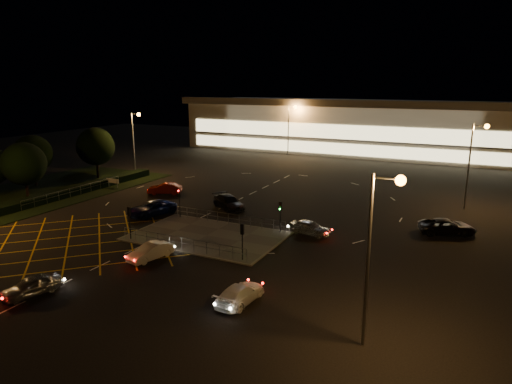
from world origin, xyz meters
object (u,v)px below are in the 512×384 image
at_px(signal_se, 242,234).
at_px(signal_nw, 179,197).
at_px(car_circ_red, 165,189).
at_px(car_near_silver, 31,286).
at_px(car_approach_white, 240,294).
at_px(car_queue_white, 151,252).
at_px(signal_sw, 129,216).
at_px(signal_ne, 280,210).
at_px(car_right_silver, 310,228).
at_px(car_far_dkgrey, 229,202).
at_px(car_left_blue, 152,208).
at_px(car_east_grey, 447,227).

relative_size(signal_se, signal_nw, 1.00).
bearing_deg(signal_nw, car_circ_red, 135.25).
relative_size(car_near_silver, car_approach_white, 0.90).
relative_size(signal_se, car_queue_white, 0.77).
distance_m(signal_sw, signal_ne, 14.41).
distance_m(signal_nw, car_right_silver, 14.85).
height_order(signal_sw, signal_se, same).
distance_m(signal_sw, car_right_silver, 17.34).
relative_size(signal_nw, car_far_dkgrey, 0.58).
relative_size(signal_se, car_circ_red, 0.69).
relative_size(signal_ne, car_left_blue, 0.56).
xyz_separation_m(car_far_dkgrey, car_east_grey, (23.87, 1.47, -0.04)).
bearing_deg(signal_ne, signal_nw, 180.00).
bearing_deg(car_circ_red, car_approach_white, 20.87).
relative_size(signal_sw, signal_se, 1.00).
distance_m(car_near_silver, car_right_silver, 24.82).
bearing_deg(car_far_dkgrey, car_approach_white, -113.79).
distance_m(signal_nw, car_left_blue, 3.87).
bearing_deg(car_east_grey, car_far_dkgrey, 71.79).
bearing_deg(car_circ_red, signal_sw, 2.00).
relative_size(car_right_silver, car_circ_red, 0.92).
relative_size(car_right_silver, car_approach_white, 0.94).
bearing_deg(signal_nw, car_near_silver, -85.52).
height_order(car_near_silver, car_right_silver, car_right_silver).
height_order(signal_nw, car_queue_white, signal_nw).
height_order(signal_sw, car_circ_red, signal_sw).
relative_size(signal_sw, car_left_blue, 0.56).
bearing_deg(car_queue_white, car_east_grey, 52.68).
bearing_deg(car_queue_white, car_far_dkgrey, 109.54).
bearing_deg(car_approach_white, car_east_grey, -114.09).
bearing_deg(car_queue_white, car_near_silver, -96.72).
height_order(signal_nw, car_right_silver, signal_nw).
height_order(signal_nw, signal_ne, same).
height_order(car_queue_white, car_right_silver, car_right_silver).
xyz_separation_m(car_near_silver, car_far_dkgrey, (1.37, 25.71, 0.10)).
height_order(signal_ne, car_right_silver, signal_ne).
distance_m(signal_sw, car_left_blue, 8.45).
relative_size(signal_se, car_approach_white, 0.71).
xyz_separation_m(signal_ne, car_queue_white, (-7.18, -11.02, -1.69)).
xyz_separation_m(signal_se, car_east_grey, (14.81, 15.13, -1.62)).
xyz_separation_m(signal_sw, signal_se, (12.00, 0.00, 0.00)).
height_order(signal_ne, car_near_silver, signal_ne).
distance_m(car_left_blue, car_far_dkgrey, 8.90).
relative_size(signal_sw, car_queue_white, 0.77).
xyz_separation_m(car_left_blue, car_east_grey, (30.31, 7.60, -0.04)).
relative_size(signal_se, car_east_grey, 0.59).
xyz_separation_m(signal_nw, car_near_silver, (1.57, -20.03, -1.68)).
relative_size(signal_se, car_near_silver, 0.78).
xyz_separation_m(signal_ne, car_east_grey, (14.81, 7.14, -1.62)).
distance_m(signal_se, signal_nw, 14.41).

